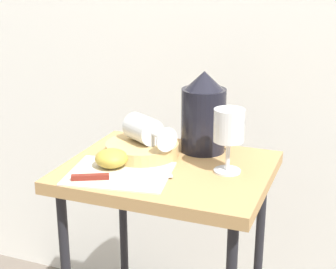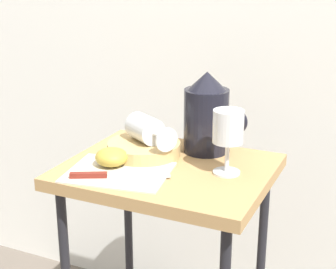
{
  "view_description": "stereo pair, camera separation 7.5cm",
  "coord_description": "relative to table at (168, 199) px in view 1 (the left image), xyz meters",
  "views": [
    {
      "loc": [
        0.42,
        -1.1,
        1.18
      ],
      "look_at": [
        0.0,
        0.0,
        0.78
      ],
      "focal_mm": 55.89,
      "sensor_mm": 36.0,
      "label": 1
    },
    {
      "loc": [
        0.49,
        -1.07,
        1.18
      ],
      "look_at": [
        0.0,
        0.0,
        0.78
      ],
      "focal_mm": 55.89,
      "sensor_mm": 36.0,
      "label": 2
    }
  ],
  "objects": [
    {
      "name": "curtain_drape",
      "position": [
        0.0,
        0.46,
        0.31
      ],
      "size": [
        2.4,
        0.03,
        1.86
      ],
      "primitive_type": "cube",
      "color": "white",
      "rests_on": "ground_plane"
    },
    {
      "name": "table",
      "position": [
        0.0,
        0.0,
        0.0
      ],
      "size": [
        0.49,
        0.4,
        0.7
      ],
      "color": "#AD8451",
      "rests_on": "ground_plane"
    },
    {
      "name": "linen_napkin",
      "position": [
        -0.09,
        -0.09,
        0.09
      ],
      "size": [
        0.26,
        0.22,
        0.0
      ],
      "primitive_type": "cube",
      "rotation": [
        0.0,
        0.0,
        0.16
      ],
      "color": "beige",
      "rests_on": "table"
    },
    {
      "name": "basket_tray",
      "position": [
        -0.09,
        0.04,
        0.11
      ],
      "size": [
        0.19,
        0.19,
        0.03
      ],
      "primitive_type": "cylinder",
      "color": "tan",
      "rests_on": "table"
    },
    {
      "name": "pitcher",
      "position": [
        0.05,
        0.13,
        0.17
      ],
      "size": [
        0.17,
        0.12,
        0.21
      ],
      "color": "black",
      "rests_on": "table"
    },
    {
      "name": "wine_glass_upright",
      "position": [
        0.14,
        0.01,
        0.19
      ],
      "size": [
        0.07,
        0.07,
        0.15
      ],
      "color": "silver",
      "rests_on": "table"
    },
    {
      "name": "wine_glass_tipped_near",
      "position": [
        -0.08,
        0.04,
        0.16
      ],
      "size": [
        0.16,
        0.13,
        0.07
      ],
      "color": "silver",
      "rests_on": "basket_tray"
    },
    {
      "name": "apple_half_left",
      "position": [
        -0.12,
        -0.06,
        0.11
      ],
      "size": [
        0.08,
        0.08,
        0.04
      ],
      "primitive_type": "ellipsoid",
      "color": "#B29938",
      "rests_on": "linen_napkin"
    },
    {
      "name": "knife",
      "position": [
        -0.1,
        -0.13,
        0.1
      ],
      "size": [
        0.21,
        0.12,
        0.01
      ],
      "color": "silver",
      "rests_on": "linen_napkin"
    }
  ]
}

